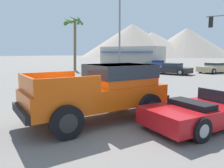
{
  "coord_description": "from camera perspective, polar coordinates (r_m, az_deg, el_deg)",
  "views": [
    {
      "loc": [
        4.18,
        -5.5,
        2.29
      ],
      "look_at": [
        -0.07,
        1.4,
        1.14
      ],
      "focal_mm": 35.0,
      "sensor_mm": 36.0,
      "label": 1
    }
  ],
  "objects": [
    {
      "name": "parked_car_dark",
      "position": [
        24.89,
        15.33,
        3.92
      ],
      "size": [
        4.39,
        2.22,
        1.21
      ],
      "rotation": [
        0.0,
        0.0,
        1.47
      ],
      "color": "#232328",
      "rests_on": "ground_plane"
    },
    {
      "name": "street_lamp_post",
      "position": [
        17.9,
        2.01,
        14.85
      ],
      "size": [
        0.9,
        0.24,
        7.29
      ],
      "color": "slate",
      "rests_on": "ground_plane"
    },
    {
      "name": "palm_tree_leaning",
      "position": [
        30.66,
        -9.99,
        13.92
      ],
      "size": [
        2.83,
        2.94,
        7.23
      ],
      "color": "brown",
      "rests_on": "ground_plane"
    },
    {
      "name": "parked_car_tan",
      "position": [
        28.18,
        25.23,
        3.87
      ],
      "size": [
        3.65,
        4.37,
        1.2
      ],
      "rotation": [
        0.0,
        0.0,
        2.59
      ],
      "color": "tan",
      "rests_on": "ground_plane"
    },
    {
      "name": "storefront_building",
      "position": [
        39.56,
        5.35,
        7.2
      ],
      "size": [
        10.58,
        5.74,
        3.43
      ],
      "color": "#BCB2A3",
      "rests_on": "ground_plane"
    },
    {
      "name": "orange_pickup_truck",
      "position": [
        7.53,
        -1.96,
        -1.12
      ],
      "size": [
        3.88,
        5.34,
        1.9
      ],
      "rotation": [
        0.0,
        0.0,
        -0.44
      ],
      "color": "#CC4C0C",
      "rests_on": "ground_plane"
    },
    {
      "name": "parked_car_blue",
      "position": [
        35.15,
        11.99,
        5.13
      ],
      "size": [
        4.61,
        3.14,
        1.19
      ],
      "rotation": [
        0.0,
        0.0,
        5.07
      ],
      "color": "#334C9E",
      "rests_on": "ground_plane"
    },
    {
      "name": "red_convertible_car",
      "position": [
        7.66,
        23.46,
        -6.61
      ],
      "size": [
        3.62,
        4.64,
        1.09
      ],
      "rotation": [
        0.0,
        0.0,
        -0.5
      ],
      "color": "#B21419",
      "rests_on": "ground_plane"
    },
    {
      "name": "distant_mountain_range",
      "position": [
        131.32,
        10.37,
        10.7
      ],
      "size": [
        84.34,
        68.36,
        19.33
      ],
      "color": "gray",
      "rests_on": "ground_plane"
    },
    {
      "name": "ground_plane",
      "position": [
        7.28,
        -5.37,
        -10.33
      ],
      "size": [
        320.0,
        320.0,
        0.0
      ],
      "primitive_type": "plane",
      "color": "slate"
    }
  ]
}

